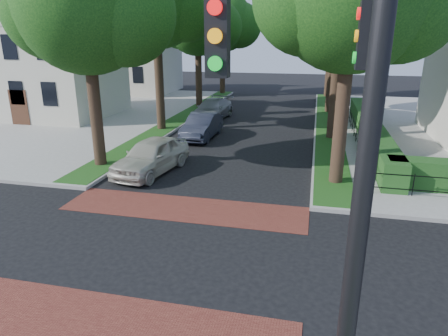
{
  "coord_description": "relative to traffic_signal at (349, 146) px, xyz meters",
  "views": [
    {
      "loc": [
        4.43,
        -9.61,
        6.05
      ],
      "look_at": [
        1.43,
        3.46,
        1.6
      ],
      "focal_mm": 32.0,
      "sensor_mm": 36.0,
      "label": 1
    }
  ],
  "objects": [
    {
      "name": "ground",
      "position": [
        -4.89,
        4.41,
        -4.71
      ],
      "size": [
        120.0,
        120.0,
        0.0
      ],
      "primitive_type": "plane",
      "color": "black",
      "rests_on": "ground"
    },
    {
      "name": "sidewalk_nw",
      "position": [
        -24.39,
        23.41,
        -4.63
      ],
      "size": [
        30.0,
        30.0,
        0.15
      ],
      "primitive_type": "cube",
      "color": "gray",
      "rests_on": "ground"
    },
    {
      "name": "crosswalk_far",
      "position": [
        -4.89,
        7.61,
        -4.7
      ],
      "size": [
        9.0,
        2.2,
        0.01
      ],
      "primitive_type": "cube",
      "color": "maroon",
      "rests_on": "ground"
    },
    {
      "name": "crosswalk_near",
      "position": [
        -4.89,
        1.21,
        -4.7
      ],
      "size": [
        9.0,
        2.2,
        0.01
      ],
      "primitive_type": "cube",
      "color": "maroon",
      "rests_on": "ground"
    },
    {
      "name": "grass_strip_ne",
      "position": [
        0.51,
        23.51,
        -4.55
      ],
      "size": [
        1.6,
        29.8,
        0.02
      ],
      "primitive_type": "cube",
      "color": "#1B4513",
      "rests_on": "sidewalk_ne"
    },
    {
      "name": "grass_strip_nw",
      "position": [
        -10.29,
        23.51,
        -4.55
      ],
      "size": [
        1.6,
        29.8,
        0.02
      ],
      "primitive_type": "cube",
      "color": "#1B4513",
      "rests_on": "sidewalk_nw"
    },
    {
      "name": "tree_right_far",
      "position": [
        0.71,
        28.64,
        2.2
      ],
      "size": [
        7.25,
        6.23,
        9.74
      ],
      "color": "black",
      "rests_on": "sidewalk_ne"
    },
    {
      "name": "tree_right_back",
      "position": [
        0.72,
        37.64,
        2.56
      ],
      "size": [
        7.5,
        6.45,
        10.2
      ],
      "color": "black",
      "rests_on": "sidewalk_ne"
    },
    {
      "name": "tree_left_near",
      "position": [
        -10.28,
        11.64,
        2.56
      ],
      "size": [
        7.5,
        6.45,
        10.2
      ],
      "color": "black",
      "rests_on": "sidewalk_nw"
    },
    {
      "name": "tree_left_far",
      "position": [
        -10.29,
        28.63,
        2.41
      ],
      "size": [
        7.0,
        6.02,
        9.86
      ],
      "color": "black",
      "rests_on": "sidewalk_nw"
    },
    {
      "name": "tree_left_back",
      "position": [
        -10.28,
        37.65,
        2.7
      ],
      "size": [
        7.75,
        6.66,
        10.44
      ],
      "color": "black",
      "rests_on": "sidewalk_nw"
    },
    {
      "name": "hedge_main_road",
      "position": [
        2.81,
        19.41,
        -3.96
      ],
      "size": [
        1.0,
        18.0,
        1.2
      ],
      "primitive_type": "cube",
      "color": "#1D4718",
      "rests_on": "sidewalk_ne"
    },
    {
      "name": "fence_main_road",
      "position": [
        2.01,
        19.41,
        -4.11
      ],
      "size": [
        0.06,
        18.0,
        0.9
      ],
      "primitive_type": null,
      "color": "black",
      "rests_on": "sidewalk_ne"
    },
    {
      "name": "house_left_near",
      "position": [
        -20.38,
        22.41,
        0.33
      ],
      "size": [
        10.0,
        9.0,
        10.14
      ],
      "color": "beige",
      "rests_on": "sidewalk_nw"
    },
    {
      "name": "house_left_far",
      "position": [
        -20.38,
        36.41,
        0.33
      ],
      "size": [
        10.0,
        9.0,
        10.14
      ],
      "color": "beige",
      "rests_on": "sidewalk_nw"
    },
    {
      "name": "traffic_signal",
      "position": [
        0.0,
        0.0,
        0.0
      ],
      "size": [
        2.17,
        2.0,
        8.0
      ],
      "color": "black",
      "rests_on": "sidewalk_se"
    },
    {
      "name": "parked_car_front",
      "position": [
        -7.67,
        11.22,
        -3.91
      ],
      "size": [
        2.65,
        4.94,
        1.6
      ],
      "primitive_type": "imported",
      "rotation": [
        0.0,
        0.0,
        -0.17
      ],
      "color": "beige",
      "rests_on": "ground"
    },
    {
      "name": "parked_car_middle",
      "position": [
        -7.19,
        18.08,
        -3.96
      ],
      "size": [
        1.68,
        4.55,
        1.49
      ],
      "primitive_type": "imported",
      "rotation": [
        0.0,
        0.0,
        -0.02
      ],
      "color": "#202431",
      "rests_on": "ground"
    },
    {
      "name": "parked_car_rear",
      "position": [
        -8.05,
        24.03,
        -3.96
      ],
      "size": [
        2.57,
        5.33,
        1.5
      ],
      "primitive_type": "imported",
      "rotation": [
        0.0,
        0.0,
        -0.09
      ],
      "color": "gray",
      "rests_on": "ground"
    }
  ]
}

